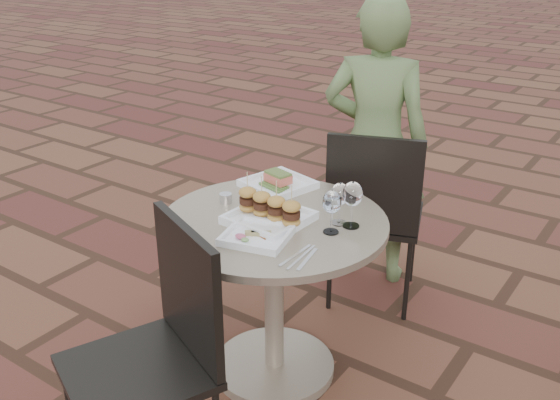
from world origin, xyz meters
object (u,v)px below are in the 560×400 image
Objects in this scene: plate_tuna at (258,234)px; cafe_table at (274,274)px; chair_near at (161,338)px; plate_salmon at (278,183)px; plate_sliders at (269,211)px; chair_far at (374,206)px; diner at (375,144)px.

cafe_table is at bearing 105.10° from plate_tuna.
plate_tuna is (0.04, 0.47, 0.19)m from chair_near.
chair_near is 0.51m from plate_tuna.
plate_salmon is 1.08× the size of plate_sliders.
plate_sliders reaches higher than cafe_table.
chair_far is 3.15× the size of plate_sliders.
chair_near is 0.65m from plate_sliders.
plate_sliders is 1.05× the size of plate_tuna.
chair_far is 0.90m from plate_tuna.
chair_near reaches higher than cafe_table.
chair_far is 2.92× the size of plate_salmon.
plate_salmon is 0.35m from plate_sliders.
chair_far reaches higher than plate_tuna.
chair_near is at bearing 75.54° from diner.
plate_sliders is at bearing -60.44° from plate_salmon.
chair_near is at bearing -95.40° from plate_tuna.
cafe_table is at bearing 84.64° from plate_sliders.
chair_near reaches higher than plate_sliders.
plate_salmon is at bearing 123.95° from chair_near.
plate_tuna is (0.04, -0.17, 0.26)m from cafe_table.
plate_sliders is (-0.00, -0.03, 0.29)m from cafe_table.
diner is 5.37× the size of plate_tuna.
chair_far is at bearing 109.19° from chair_near.
plate_tuna is at bearing 107.71° from chair_near.
plate_tuna is (-0.05, -0.87, 0.19)m from chair_far.
diner is at bearing 115.43° from chair_near.
chair_near is 0.62× the size of diner.
plate_salmon is at bearing 119.56° from plate_sliders.
plate_tuna is at bearing -71.15° from plate_sliders.
cafe_table is 0.42m from plate_salmon.
chair_near is (0.00, -0.64, 0.07)m from cafe_table.
diner is 1.17m from plate_tuna.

